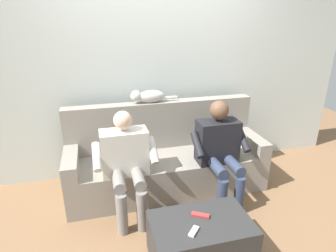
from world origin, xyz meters
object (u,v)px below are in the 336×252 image
cat_on_backrest (148,96)px  remote_red (200,215)px  couch (166,161)px  remote_white (194,231)px  person_right_seated (126,160)px  person_left_seated (220,147)px  coffee_table (200,240)px

cat_on_backrest → remote_red: bearing=97.1°
couch → cat_on_backrest: cat_on_backrest is taller
remote_white → cat_on_backrest: bearing=43.6°
couch → remote_white: couch is taller
cat_on_backrest → person_right_seated: bearing=60.2°
couch → remote_white: bearing=85.5°
person_left_seated → remote_red: bearing=56.5°
coffee_table → person_right_seated: person_right_seated is taller
couch → coffee_table: bearing=90.0°
couch → person_left_seated: (-0.48, 0.36, 0.28)m
couch → coffee_table: couch is taller
person_left_seated → cat_on_backrest: 0.95m
couch → remote_white: (0.10, 1.22, 0.07)m
coffee_table → person_left_seated: size_ratio=0.73×
cat_on_backrest → remote_red: 1.44m
person_left_seated → person_right_seated: 0.96m
person_left_seated → remote_white: size_ratio=9.69×
couch → person_left_seated: 0.66m
cat_on_backrest → remote_red: size_ratio=3.68×
cat_on_backrest → remote_red: (-0.16, 1.28, -0.64)m
cat_on_backrest → person_left_seated: bearing=137.2°
couch → cat_on_backrest: size_ratio=4.09×
couch → remote_red: couch is taller
cat_on_backrest → remote_white: 1.58m
person_right_seated → cat_on_backrest: (-0.34, -0.59, 0.44)m
coffee_table → cat_on_backrest: bearing=-83.9°
coffee_table → remote_red: bearing=-103.2°
couch → person_right_seated: 0.66m
coffee_table → remote_red: 0.21m
person_left_seated → person_right_seated: bearing=0.4°
person_right_seated → remote_white: person_right_seated is taller
person_left_seated → remote_white: bearing=56.3°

